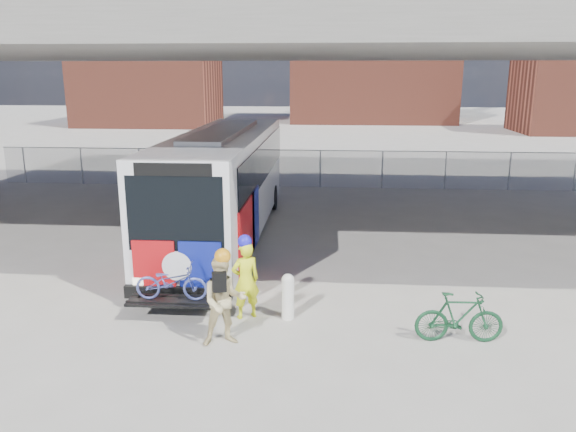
# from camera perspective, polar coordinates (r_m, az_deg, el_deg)

# --- Properties ---
(ground) EXTENTS (160.00, 160.00, 0.00)m
(ground) POSITION_cam_1_polar(r_m,az_deg,el_deg) (16.11, -1.25, -5.44)
(ground) COLOR #9E9991
(ground) RESTS_ON ground
(bus) EXTENTS (2.67, 12.90, 3.69)m
(bus) POSITION_cam_1_polar(r_m,az_deg,el_deg) (18.78, -6.46, 4.01)
(bus) COLOR silver
(bus) RESTS_ON ground
(overpass) EXTENTS (40.00, 16.00, 7.95)m
(overpass) POSITION_cam_1_polar(r_m,az_deg,el_deg) (19.17, -0.13, 17.61)
(overpass) COLOR #605E59
(overpass) RESTS_ON ground
(chainlink_fence) EXTENTS (30.00, 0.06, 30.00)m
(chainlink_fence) POSITION_cam_1_polar(r_m,az_deg,el_deg) (27.42, 1.20, 5.89)
(chainlink_fence) COLOR gray
(chainlink_fence) RESTS_ON ground
(brick_buildings) EXTENTS (54.00, 22.00, 12.00)m
(brick_buildings) POSITION_cam_1_polar(r_m,az_deg,el_deg) (63.31, 4.29, 14.26)
(brick_buildings) COLOR brown
(brick_buildings) RESTS_ON ground
(smokestack) EXTENTS (2.20, 2.20, 25.00)m
(smokestack) POSITION_cam_1_polar(r_m,az_deg,el_deg) (71.54, 15.34, 19.51)
(smokestack) COLOR brown
(smokestack) RESTS_ON ground
(bollard) EXTENTS (0.28, 0.28, 1.08)m
(bollard) POSITION_cam_1_polar(r_m,az_deg,el_deg) (12.81, -0.01, -8.01)
(bollard) COLOR white
(bollard) RESTS_ON ground
(cyclist_hivis) EXTENTS (0.78, 0.69, 1.97)m
(cyclist_hivis) POSITION_cam_1_polar(r_m,az_deg,el_deg) (12.78, -4.34, -6.31)
(cyclist_hivis) COLOR #E6F319
(cyclist_hivis) RESTS_ON ground
(cyclist_tan) EXTENTS (1.09, 0.96, 2.07)m
(cyclist_tan) POSITION_cam_1_polar(r_m,az_deg,el_deg) (11.59, -6.53, -8.45)
(cyclist_tan) COLOR #D2BF86
(cyclist_tan) RESTS_ON ground
(bike_parked) EXTENTS (1.84, 0.58, 1.09)m
(bike_parked) POSITION_cam_1_polar(r_m,az_deg,el_deg) (12.29, 17.00, -9.83)
(bike_parked) COLOR #154427
(bike_parked) RESTS_ON ground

